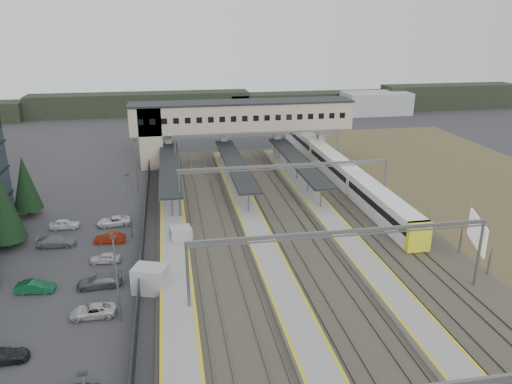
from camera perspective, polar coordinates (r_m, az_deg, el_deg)
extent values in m
plane|color=#2B2B2D|center=(53.47, -5.87, -8.95)|extent=(220.00, 220.00, 0.00)
cylinder|color=black|center=(65.00, -26.44, -5.13)|extent=(0.44, 0.44, 1.20)
cone|color=black|center=(63.40, -27.05, -1.28)|extent=(4.42, 4.42, 8.50)
cylinder|color=black|center=(73.95, -24.46, -2.01)|extent=(0.44, 0.44, 1.20)
cone|color=black|center=(72.73, -24.88, 0.93)|extent=(3.74, 3.74, 7.20)
imported|color=black|center=(44.83, -26.96, -16.36)|extent=(3.97, 1.90, 1.12)
imported|color=#0E4928|center=(53.51, -23.92, -9.88)|extent=(3.76, 1.62, 1.21)
imported|color=slate|center=(62.79, -21.83, -5.25)|extent=(4.48, 1.98, 1.28)
imported|color=silver|center=(67.58, -21.01, -3.44)|extent=(3.68, 1.52, 1.25)
imported|color=#B2B2B2|center=(47.78, -18.17, -12.78)|extent=(4.09, 1.90, 1.13)
imported|color=#484B4F|center=(52.30, -17.46, -9.69)|extent=(4.47, 2.01, 1.27)
imported|color=#B5B5BA|center=(57.02, -16.86, -7.23)|extent=(3.38, 1.58, 1.12)
imported|color=maroon|center=(61.79, -16.37, -5.06)|extent=(3.67, 1.58, 1.18)
imported|color=silver|center=(66.66, -15.95, -3.22)|extent=(4.38, 2.32, 1.17)
cube|color=black|center=(28.38, -19.26, -19.01)|extent=(0.50, 0.25, 0.15)
cylinder|color=slate|center=(44.73, -15.61, -9.74)|extent=(0.16, 0.16, 8.00)
cube|color=black|center=(42.99, -16.08, -5.05)|extent=(0.50, 0.25, 0.15)
cylinder|color=slate|center=(61.11, -14.26, -1.68)|extent=(0.16, 0.16, 8.00)
cube|color=black|center=(59.85, -14.57, 1.91)|extent=(0.50, 0.25, 0.15)
cylinder|color=slate|center=(78.21, -13.50, 2.93)|extent=(0.16, 0.16, 8.00)
cube|color=black|center=(77.23, -13.73, 5.78)|extent=(0.50, 0.25, 0.15)
cube|color=#26282B|center=(57.53, -12.81, -6.13)|extent=(0.08, 90.00, 2.00)
cube|color=#989A9C|center=(49.98, -11.98, -9.71)|extent=(3.75, 3.26, 2.62)
cube|color=#989A9C|center=(59.13, -8.58, -5.03)|extent=(2.68, 2.34, 2.21)
cube|color=#3C382E|center=(59.72, 5.33, -5.69)|extent=(34.00, 90.00, 0.20)
cube|color=#59544C|center=(57.77, -7.00, -6.45)|extent=(0.08, 90.00, 0.14)
cube|color=#59544C|center=(57.85, -5.57, -6.36)|extent=(0.08, 90.00, 0.14)
cube|color=#59544C|center=(58.07, -3.04, -6.19)|extent=(0.08, 90.00, 0.14)
cube|color=#59544C|center=(58.24, -1.63, -6.09)|extent=(0.08, 90.00, 0.14)
cube|color=#59544C|center=(59.02, 2.78, -5.75)|extent=(0.08, 90.00, 0.14)
cube|color=#59544C|center=(59.33, 4.14, -5.64)|extent=(0.08, 90.00, 0.14)
cube|color=#59544C|center=(59.98, 6.52, -5.44)|extent=(0.08, 90.00, 0.14)
cube|color=#59544C|center=(60.38, 7.84, -5.32)|extent=(0.08, 90.00, 0.14)
cube|color=#59544C|center=(61.88, 11.88, -4.95)|extent=(0.08, 90.00, 0.14)
cube|color=#59544C|center=(62.41, 13.11, -4.83)|extent=(0.08, 90.00, 0.14)
cube|color=#59544C|center=(63.43, 15.25, -4.62)|extent=(0.08, 90.00, 0.14)
cube|color=#59544C|center=(64.03, 16.42, -4.50)|extent=(0.08, 90.00, 0.14)
cube|color=gray|center=(57.66, -9.28, -6.43)|extent=(3.20, 82.00, 0.90)
cube|color=gold|center=(57.48, -10.76, -6.10)|extent=(0.25, 82.00, 0.02)
cube|color=gold|center=(57.48, -7.86, -5.93)|extent=(0.25, 82.00, 0.02)
cube|color=gray|center=(58.52, 0.59, -5.77)|extent=(3.20, 82.00, 0.90)
cube|color=gold|center=(58.09, -0.82, -5.46)|extent=(0.25, 82.00, 0.02)
cube|color=gold|center=(58.59, 1.99, -5.25)|extent=(0.25, 82.00, 0.02)
cube|color=gray|center=(61.02, 9.89, -4.99)|extent=(3.20, 82.00, 0.90)
cube|color=gold|center=(60.38, 8.62, -4.71)|extent=(0.25, 82.00, 0.02)
cube|color=gold|center=(61.33, 11.19, -4.48)|extent=(0.25, 82.00, 0.02)
cube|color=black|center=(77.08, -9.82, 2.95)|extent=(3.00, 30.00, 0.25)
cube|color=slate|center=(77.12, -9.82, 2.84)|extent=(3.10, 30.00, 0.12)
cylinder|color=slate|center=(65.21, -9.57, -1.52)|extent=(0.20, 0.20, 3.10)
cylinder|color=slate|center=(71.34, -9.67, 0.29)|extent=(0.20, 0.20, 3.10)
cylinder|color=slate|center=(77.53, -9.76, 1.81)|extent=(0.20, 0.20, 3.10)
cylinder|color=slate|center=(83.77, -9.83, 3.10)|extent=(0.20, 0.20, 3.10)
cylinder|color=slate|center=(90.05, -9.90, 4.22)|extent=(0.20, 0.20, 3.10)
cube|color=black|center=(77.73, -2.43, 3.35)|extent=(3.00, 30.00, 0.25)
cube|color=slate|center=(77.77, -2.43, 3.24)|extent=(3.10, 30.00, 0.12)
cylinder|color=slate|center=(65.97, -0.86, -1.00)|extent=(0.20, 0.20, 3.10)
cylinder|color=slate|center=(72.04, -1.70, 0.75)|extent=(0.20, 0.20, 3.10)
cylinder|color=slate|center=(78.18, -2.41, 2.22)|extent=(0.20, 0.20, 3.10)
cylinder|color=slate|center=(84.37, -3.02, 3.47)|extent=(0.20, 0.20, 3.10)
cylinder|color=slate|center=(90.60, -3.55, 4.56)|extent=(0.20, 0.20, 3.10)
cube|color=black|center=(79.63, 4.73, 3.68)|extent=(3.00, 30.00, 0.25)
cube|color=slate|center=(79.67, 4.73, 3.58)|extent=(3.10, 30.00, 0.12)
cylinder|color=slate|center=(68.20, 7.46, -0.48)|extent=(0.20, 0.20, 3.10)
cylinder|color=slate|center=(74.09, 5.97, 1.17)|extent=(0.20, 0.20, 3.10)
cylinder|color=slate|center=(80.07, 4.70, 2.58)|extent=(0.20, 0.20, 3.10)
cylinder|color=slate|center=(86.13, 3.60, 3.79)|extent=(0.20, 0.20, 3.10)
cylinder|color=slate|center=(92.24, 2.65, 4.84)|extent=(0.20, 0.20, 3.10)
cube|color=tan|center=(91.68, -1.58, 8.66)|extent=(40.00, 6.00, 5.00)
cube|color=black|center=(91.25, -1.60, 10.24)|extent=(40.40, 6.40, 0.30)
cube|color=tan|center=(91.32, -11.91, 6.30)|extent=(4.00, 6.00, 11.00)
cube|color=black|center=(87.81, -13.08, 7.79)|extent=(1.00, 0.06, 1.00)
cube|color=black|center=(87.73, -11.76, 7.87)|extent=(1.00, 0.06, 1.00)
cube|color=black|center=(87.70, -10.44, 7.95)|extent=(1.00, 0.06, 1.00)
cube|color=black|center=(87.71, -9.13, 8.02)|extent=(1.00, 0.06, 1.00)
cube|color=black|center=(87.76, -7.81, 8.09)|extent=(1.00, 0.06, 1.00)
cube|color=black|center=(87.87, -6.50, 8.16)|extent=(1.00, 0.06, 1.00)
cube|color=black|center=(88.01, -5.18, 8.22)|extent=(1.00, 0.06, 1.00)
cube|color=black|center=(88.21, -3.88, 8.28)|extent=(1.00, 0.06, 1.00)
cube|color=black|center=(88.44, -2.58, 8.33)|extent=(1.00, 0.06, 1.00)
cube|color=black|center=(88.73, -1.28, 8.38)|extent=(1.00, 0.06, 1.00)
cube|color=black|center=(89.05, 0.00, 8.43)|extent=(1.00, 0.06, 1.00)
cube|color=black|center=(89.42, 1.28, 8.47)|extent=(1.00, 0.06, 1.00)
cube|color=black|center=(89.83, 2.54, 8.50)|extent=(1.00, 0.06, 1.00)
cube|color=black|center=(90.29, 3.79, 8.53)|extent=(1.00, 0.06, 1.00)
cube|color=black|center=(90.79, 5.03, 8.56)|extent=(1.00, 0.06, 1.00)
cube|color=black|center=(91.32, 6.26, 8.58)|extent=(1.00, 0.06, 1.00)
cube|color=black|center=(91.90, 7.47, 8.60)|extent=(1.00, 0.06, 1.00)
cube|color=black|center=(92.52, 8.67, 8.62)|extent=(1.00, 0.06, 1.00)
cube|color=black|center=(93.18, 9.84, 8.63)|extent=(1.00, 0.06, 1.00)
cube|color=gray|center=(91.85, -10.87, 4.84)|extent=(1.20, 1.60, 6.00)
cube|color=gray|center=(91.84, -9.93, 4.89)|extent=(1.20, 1.60, 6.00)
cube|color=gray|center=(92.38, -3.71, 5.22)|extent=(1.20, 1.60, 6.00)
cube|color=gray|center=(93.99, 2.39, 5.49)|extent=(1.20, 1.60, 6.00)
cube|color=gray|center=(96.16, 7.36, 5.66)|extent=(1.20, 1.60, 6.00)
cube|color=slate|center=(30.27, 23.43, -19.29)|extent=(28.40, 0.25, 0.35)
cylinder|color=slate|center=(44.69, -7.78, -9.91)|extent=(0.28, 0.28, 7.00)
cylinder|color=slate|center=(53.26, 24.09, -6.55)|extent=(0.28, 0.28, 7.00)
cube|color=slate|center=(45.64, 9.90, -4.50)|extent=(28.40, 0.25, 0.35)
cube|color=slate|center=(45.80, 9.87, -4.96)|extent=(28.40, 0.12, 0.12)
cylinder|color=slate|center=(64.84, -8.74, -0.56)|extent=(0.28, 0.28, 7.00)
cylinder|color=slate|center=(71.02, 14.44, 0.80)|extent=(0.28, 0.28, 7.00)
cube|color=slate|center=(65.50, 3.44, 3.05)|extent=(28.40, 0.25, 0.35)
cube|color=slate|center=(65.61, 3.44, 2.72)|extent=(28.40, 0.12, 0.12)
cylinder|color=slate|center=(83.97, -9.20, 3.96)|extent=(0.28, 0.28, 7.00)
cylinder|color=slate|center=(88.83, 9.21, 4.79)|extent=(0.28, 0.28, 7.00)
cube|color=slate|center=(84.48, 0.27, 6.74)|extent=(28.40, 0.25, 0.35)
cube|color=slate|center=(84.57, 0.27, 6.47)|extent=(28.40, 0.12, 0.12)
cube|color=white|center=(66.71, 14.38, -1.70)|extent=(2.74, 19.00, 3.53)
cube|color=black|center=(66.57, 14.41, -1.39)|extent=(2.80, 18.40, 0.88)
cube|color=slate|center=(67.24, 14.28, -2.91)|extent=(2.35, 17.60, 0.49)
cube|color=white|center=(83.96, 8.99, 2.94)|extent=(2.74, 19.00, 3.53)
cube|color=black|center=(83.85, 9.00, 3.20)|extent=(2.80, 18.40, 0.88)
cube|color=slate|center=(84.39, 8.93, 1.95)|extent=(2.35, 17.60, 0.49)
cube|color=white|center=(102.06, 5.44, 5.96)|extent=(2.74, 19.00, 3.53)
cube|color=black|center=(101.97, 5.45, 6.18)|extent=(2.80, 18.40, 0.88)
cube|color=slate|center=(102.41, 5.42, 5.14)|extent=(2.35, 17.60, 0.49)
cube|color=yellow|center=(58.95, 18.08, -4.87)|extent=(2.76, 0.90, 3.53)
cylinder|color=slate|center=(56.69, 25.12, -7.21)|extent=(0.20, 0.20, 3.34)
cylinder|color=slate|center=(60.59, 22.35, -5.13)|extent=(0.20, 0.20, 3.34)
cube|color=silver|center=(57.80, 23.96, -4.21)|extent=(2.09, 6.00, 3.13)
cube|color=black|center=(144.03, -13.05, 9.77)|extent=(60.00, 8.00, 6.00)
cube|color=black|center=(150.22, 6.67, 10.30)|extent=(50.00, 8.00, 5.00)
cube|color=black|center=(161.75, 21.14, 10.15)|extent=(40.00, 8.00, 7.00)
cube|color=#989A9C|center=(146.00, 13.55, 9.86)|extent=(18.00, 10.00, 6.00)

